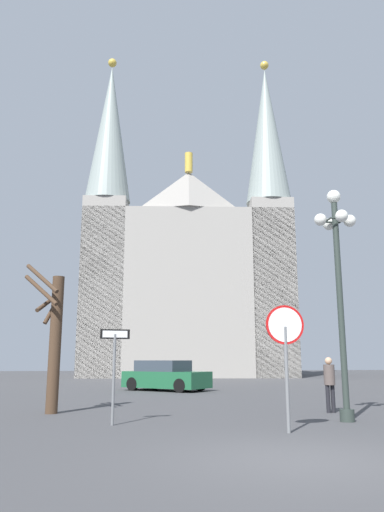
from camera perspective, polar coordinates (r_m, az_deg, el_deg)
ground_plane at (r=8.33m, az=12.63°, el=-22.07°), size 120.00×120.00×0.00m
cathedral at (r=47.05m, az=-0.53°, el=-2.96°), size 19.58×15.77×29.53m
stop_sign at (r=11.09m, az=10.74°, el=-9.63°), size 0.85×0.08×2.69m
one_way_arrow_sign at (r=12.25m, az=-8.98°, el=-12.07°), size 0.71×0.13×2.23m
street_lamp at (r=13.57m, az=16.51°, el=-1.41°), size 1.16×1.16×6.03m
bare_tree at (r=15.17m, az=-15.68°, el=-8.95°), size 1.16×1.57×4.29m
parked_car_near_green at (r=25.09m, az=-3.08°, el=-13.69°), size 4.40×4.16×1.46m
pedestrian_walking at (r=15.43m, az=15.58°, el=-13.53°), size 0.32×0.32×1.58m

